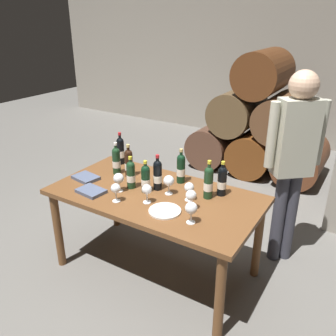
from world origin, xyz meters
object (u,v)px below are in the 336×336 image
at_px(wine_bottle_4, 131,174).
at_px(wine_glass_0, 119,179).
at_px(wine_glass_5, 191,209).
at_px(leather_ledger, 86,178).
at_px(wine_glass_3, 116,189).
at_px(wine_glass_6, 189,188).
at_px(dining_table, 155,203).
at_px(wine_bottle_5, 208,182).
at_px(wine_bottle_0, 116,160).
at_px(wine_bottle_2, 146,178).
at_px(wine_bottle_7, 181,168).
at_px(sommelier_presenting, 294,153).
at_px(wine_glass_4, 147,190).
at_px(wine_bottle_8, 222,181).
at_px(wine_glass_1, 191,196).
at_px(wine_bottle_1, 120,150).
at_px(serving_plate, 165,211).
at_px(wine_bottle_6, 158,175).
at_px(tasting_notebook, 91,191).
at_px(wine_bottle_3, 129,163).
at_px(wine_glass_2, 169,181).

height_order(wine_bottle_4, wine_glass_0, wine_bottle_4).
relative_size(wine_glass_5, leather_ledger, 0.73).
xyz_separation_m(wine_glass_3, wine_glass_6, (0.47, 0.31, 0.00)).
height_order(dining_table, wine_bottle_5, wine_bottle_5).
height_order(wine_bottle_0, wine_glass_6, wine_bottle_0).
bearing_deg(wine_bottle_2, leather_ledger, -172.04).
relative_size(wine_bottle_7, sommelier_presenting, 0.18).
relative_size(wine_glass_4, sommelier_presenting, 0.09).
distance_m(wine_bottle_0, wine_bottle_8, 0.99).
bearing_deg(wine_glass_1, wine_bottle_2, 172.68).
height_order(wine_bottle_2, wine_bottle_4, wine_bottle_4).
xyz_separation_m(dining_table, wine_bottle_1, (-0.63, 0.35, 0.23)).
bearing_deg(wine_bottle_5, wine_glass_3, -143.41).
xyz_separation_m(wine_bottle_8, serving_plate, (-0.24, -0.47, -0.12)).
xyz_separation_m(wine_glass_1, serving_plate, (-0.14, -0.14, -0.10)).
distance_m(dining_table, wine_glass_6, 0.35).
height_order(wine_bottle_6, wine_glass_0, wine_bottle_6).
height_order(wine_glass_5, tasting_notebook, wine_glass_5).
bearing_deg(sommelier_presenting, tasting_notebook, -142.68).
bearing_deg(wine_bottle_0, wine_bottle_8, 6.57).
bearing_deg(wine_bottle_3, dining_table, -22.53).
xyz_separation_m(wine_glass_2, tasting_notebook, (-0.55, -0.31, -0.10)).
bearing_deg(serving_plate, wine_glass_0, 170.33).
distance_m(wine_bottle_8, wine_glass_1, 0.34).
bearing_deg(wine_bottle_3, wine_glass_6, -9.91).
distance_m(wine_glass_3, tasting_notebook, 0.28).
bearing_deg(wine_glass_1, wine_glass_2, 155.65).
xyz_separation_m(dining_table, wine_bottle_6, (-0.02, 0.08, 0.22)).
distance_m(wine_bottle_1, wine_bottle_6, 0.67).
bearing_deg(wine_glass_2, tasting_notebook, -150.24).
xyz_separation_m(dining_table, wine_bottle_4, (-0.23, -0.02, 0.21)).
distance_m(wine_bottle_7, wine_glass_4, 0.45).
height_order(wine_bottle_1, wine_glass_3, wine_bottle_1).
height_order(wine_glass_6, leather_ledger, wine_glass_6).
distance_m(wine_bottle_2, wine_bottle_7, 0.34).
bearing_deg(wine_glass_1, leather_ledger, -178.62).
distance_m(wine_glass_2, tasting_notebook, 0.64).
bearing_deg(wine_glass_3, wine_glass_2, 48.69).
height_order(wine_bottle_0, serving_plate, wine_bottle_0).
bearing_deg(serving_plate, wine_bottle_1, 146.81).
height_order(wine_glass_1, leather_ledger, wine_glass_1).
bearing_deg(wine_glass_5, wine_bottle_1, 151.52).
bearing_deg(leather_ledger, tasting_notebook, -28.26).
height_order(wine_bottle_0, wine_glass_5, wine_bottle_0).
height_order(wine_bottle_1, wine_bottle_7, wine_bottle_1).
bearing_deg(wine_bottle_1, wine_glass_2, -22.46).
relative_size(dining_table, wine_glass_1, 10.99).
height_order(dining_table, wine_glass_0, wine_glass_0).
xyz_separation_m(dining_table, wine_bottle_3, (-0.38, 0.16, 0.22)).
bearing_deg(wine_bottle_3, wine_glass_3, -64.68).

